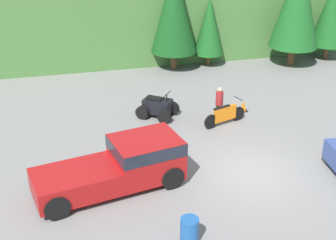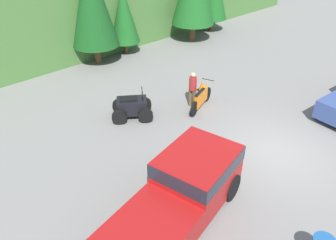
% 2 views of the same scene
% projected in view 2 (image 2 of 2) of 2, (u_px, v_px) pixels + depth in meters
% --- Properties ---
extents(ground_plane, '(80.00, 80.00, 0.00)m').
position_uv_depth(ground_plane, '(275.00, 152.00, 12.63)').
color(ground_plane, slate).
extents(hillside_backdrop, '(44.00, 6.00, 4.95)m').
position_uv_depth(hillside_backdrop, '(62.00, 12.00, 21.15)').
color(hillside_backdrop, '#477538').
rests_on(hillside_backdrop, ground_plane).
extents(tree_left, '(2.77, 2.77, 6.30)m').
position_uv_depth(tree_left, '(91.00, 1.00, 18.36)').
color(tree_left, brown).
rests_on(tree_left, ground_plane).
extents(tree_mid_left, '(1.89, 1.89, 4.29)m').
position_uv_depth(tree_mid_left, '(124.00, 14.00, 20.43)').
color(tree_mid_left, brown).
rests_on(tree_mid_left, ground_plane).
extents(pickup_truck_red, '(5.68, 3.05, 1.75)m').
position_uv_depth(pickup_truck_red, '(181.00, 193.00, 9.48)').
color(pickup_truck_red, maroon).
rests_on(pickup_truck_red, ground_plane).
extents(dirt_bike, '(2.22, 0.96, 1.16)m').
position_uv_depth(dirt_bike, '(201.00, 99.00, 15.32)').
color(dirt_bike, black).
rests_on(dirt_bike, ground_plane).
extents(quad_atv, '(2.19, 2.07, 1.27)m').
position_uv_depth(quad_atv, '(132.00, 107.00, 14.60)').
color(quad_atv, black).
rests_on(quad_atv, ground_plane).
extents(rider_person, '(0.46, 0.46, 1.72)m').
position_uv_depth(rider_person, '(193.00, 88.00, 15.25)').
color(rider_person, brown).
rests_on(rider_person, ground_plane).
extents(traffic_cone, '(0.42, 0.42, 0.55)m').
position_uv_depth(traffic_cone, '(202.00, 86.00, 17.01)').
color(traffic_cone, black).
rests_on(traffic_cone, ground_plane).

